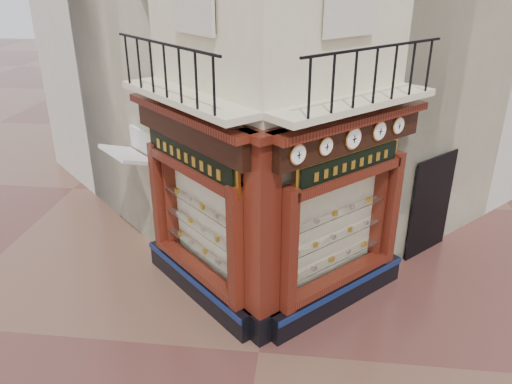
# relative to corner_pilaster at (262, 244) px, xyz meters

# --- Properties ---
(ground) EXTENTS (80.00, 80.00, 0.00)m
(ground) POSITION_rel_corner_pilaster_xyz_m (0.00, -0.50, -1.95)
(ground) COLOR #512B25
(ground) RESTS_ON ground
(shopfront_left) EXTENTS (2.86, 2.86, 3.98)m
(shopfront_left) POSITION_rel_corner_pilaster_xyz_m (-1.41, 1.07, 0.03)
(shopfront_left) COLOR black
(shopfront_left) RESTS_ON ground
(shopfront_right) EXTENTS (2.86, 2.86, 3.98)m
(shopfront_right) POSITION_rel_corner_pilaster_xyz_m (1.41, 1.07, 0.03)
(shopfront_right) COLOR black
(shopfront_right) RESTS_ON ground
(corner_pilaster) EXTENTS (0.85, 0.85, 3.98)m
(corner_pilaster) POSITION_rel_corner_pilaster_xyz_m (0.00, 0.00, 0.00)
(corner_pilaster) COLOR black
(corner_pilaster) RESTS_ON ground
(balcony) EXTENTS (5.94, 2.97, 1.03)m
(balcony) POSITION_rel_corner_pilaster_xyz_m (0.00, 0.99, 2.27)
(balcony) COLOR beige
(balcony) RESTS_ON ground
(clock_a) EXTENTS (0.28, 0.28, 0.34)m
(clock_a) POSITION_rel_corner_pilaster_xyz_m (0.55, -0.05, 1.67)
(clock_a) COLOR gold
(clock_a) RESTS_ON ground
(clock_b) EXTENTS (0.26, 0.26, 0.32)m
(clock_b) POSITION_rel_corner_pilaster_xyz_m (0.99, 0.39, 1.67)
(clock_b) COLOR gold
(clock_b) RESTS_ON ground
(clock_c) EXTENTS (0.31, 0.31, 0.39)m
(clock_c) POSITION_rel_corner_pilaster_xyz_m (1.46, 0.86, 1.67)
(clock_c) COLOR gold
(clock_c) RESTS_ON ground
(clock_d) EXTENTS (0.29, 0.29, 0.36)m
(clock_d) POSITION_rel_corner_pilaster_xyz_m (1.95, 1.34, 1.67)
(clock_d) COLOR gold
(clock_d) RESTS_ON ground
(clock_e) EXTENTS (0.27, 0.27, 0.32)m
(clock_e) POSITION_rel_corner_pilaster_xyz_m (2.33, 1.73, 1.67)
(clock_e) COLOR gold
(clock_e) RESTS_ON ground
(awning) EXTENTS (1.48, 1.48, 0.31)m
(awning) POSITION_rel_corner_pilaster_xyz_m (-3.28, 2.57, -1.95)
(awning) COLOR silver
(awning) RESTS_ON ground
(signboard_left) EXTENTS (2.20, 2.20, 0.59)m
(signboard_left) POSITION_rel_corner_pilaster_xyz_m (-1.46, 1.01, 1.15)
(signboard_left) COLOR gold
(signboard_left) RESTS_ON ground
(signboard_right) EXTENTS (1.90, 1.90, 0.51)m
(signboard_right) POSITION_rel_corner_pilaster_xyz_m (1.46, 1.01, 1.15)
(signboard_right) COLOR gold
(signboard_right) RESTS_ON ground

